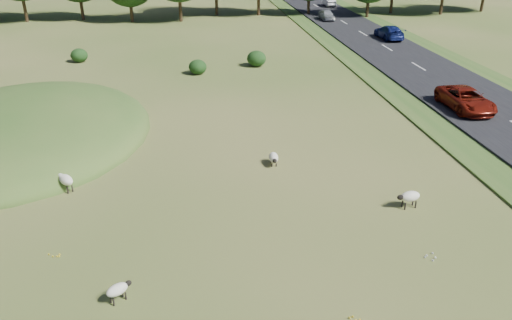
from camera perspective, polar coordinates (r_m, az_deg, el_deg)
The scene contains 12 objects.
ground at distance 41.23m, azimuth -5.76°, elevation 7.97°, with size 160.00×160.00×0.00m, color #385A1C.
mound at distance 35.37m, azimuth -25.01°, elevation 2.72°, with size 16.00×20.00×4.00m, color #33561E.
road at distance 55.05m, azimuth 15.49°, elevation 11.70°, with size 8.00×150.00×0.25m, color black.
shrubs at distance 48.36m, azimuth -8.08°, elevation 11.27°, with size 18.71×7.58×1.48m.
sheep_0 at distance 18.76m, azimuth -15.51°, elevation -14.07°, with size 0.98×0.85×0.72m.
sheep_2 at distance 24.52m, azimuth 17.13°, elevation -4.02°, with size 1.22×0.68×0.86m.
sheep_3 at distance 27.72m, azimuth 2.03°, elevation 0.26°, with size 0.56×1.18×0.68m.
sheep_4 at distance 26.69m, azimuth -20.93°, elevation -2.12°, with size 1.04×1.18×0.87m.
car_0 at distance 72.95m, azimuth 8.09°, elevation 16.11°, with size 1.63×4.06×1.38m, color #999CA0.
car_3 at distance 61.49m, azimuth 14.98°, elevation 13.94°, with size 2.13×5.24×1.52m, color navy.
car_4 at distance 38.57m, azimuth 22.85°, elevation 6.44°, with size 2.47×5.35×1.49m, color maroon.
car_5 at distance 86.29m, azimuth 8.32°, elevation 17.46°, with size 1.44×4.14×1.36m, color silver.
Camera 1 is at (-1.13, -19.41, 12.08)m, focal length 35.00 mm.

